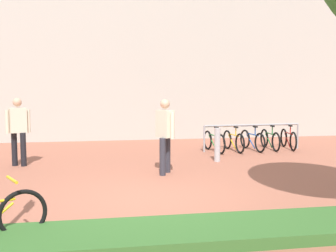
# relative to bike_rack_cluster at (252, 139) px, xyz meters

# --- Properties ---
(ground_plane) EXTENTS (60.00, 60.00, 0.00)m
(ground_plane) POSITION_rel_bike_rack_cluster_xyz_m (-3.95, -5.01, -0.35)
(ground_plane) COLOR #9E5B47
(building_facade) EXTENTS (28.00, 1.20, 10.00)m
(building_facade) POSITION_rel_bike_rack_cluster_xyz_m (-3.95, 3.65, 4.65)
(building_facade) COLOR #B2ADA3
(building_facade) RESTS_ON ground
(planter_strip) EXTENTS (7.00, 1.10, 0.16)m
(planter_strip) POSITION_rel_bike_rack_cluster_xyz_m (-4.49, -6.99, -0.27)
(planter_strip) COLOR #336028
(planter_strip) RESTS_ON ground
(bike_rack_cluster) EXTENTS (3.20, 1.70, 0.83)m
(bike_rack_cluster) POSITION_rel_bike_rack_cluster_xyz_m (0.00, 0.00, 0.00)
(bike_rack_cluster) COLOR #99999E
(bike_rack_cluster) RESTS_ON ground
(bollard_steel) EXTENTS (0.16, 0.16, 0.90)m
(bollard_steel) POSITION_rel_bike_rack_cluster_xyz_m (-1.62, -1.66, 0.10)
(bollard_steel) COLOR #ADADB2
(bollard_steel) RESTS_ON ground
(person_shirt_blue) EXTENTS (0.41, 0.54, 1.72)m
(person_shirt_blue) POSITION_rel_bike_rack_cluster_xyz_m (-3.24, -2.96, 0.64)
(person_shirt_blue) COLOR #2D2D38
(person_shirt_blue) RESTS_ON ground
(person_shirt_white) EXTENTS (0.57, 0.37, 1.72)m
(person_shirt_white) POSITION_rel_bike_rack_cluster_xyz_m (-6.73, -1.42, 0.64)
(person_shirt_white) COLOR black
(person_shirt_white) RESTS_ON ground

